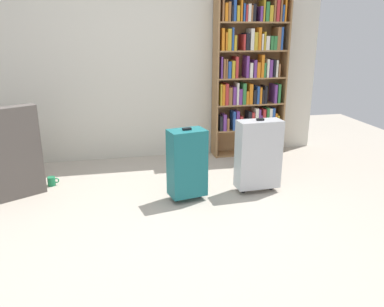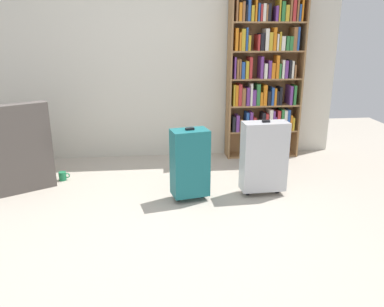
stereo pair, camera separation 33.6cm
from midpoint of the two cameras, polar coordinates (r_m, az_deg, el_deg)
name	(u,v)px [view 2 (the right image)]	position (r m, az deg, el deg)	size (l,w,h in m)	color
ground_plane	(173,232)	(3.25, 0.27, -11.55)	(7.77, 7.77, 0.00)	#B2A899
back_wall	(162,53)	(4.93, -2.44, 14.49)	(4.44, 0.10, 2.60)	beige
bookshelf	(264,74)	(5.00, 12.50, 11.38)	(0.91, 0.25, 1.98)	olive
armchair	(12,156)	(4.41, -23.02, -0.41)	(0.95, 0.95, 0.90)	#59514C
mug	(63,176)	(4.44, -16.40, -3.23)	(0.12, 0.08, 0.10)	#1E7F4C
suitcase_teal	(190,163)	(3.69, 2.28, -1.44)	(0.38, 0.28, 0.72)	#19666B
suitcase_silver	(264,157)	(3.90, 12.95, -0.48)	(0.45, 0.22, 0.76)	#B7BABF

